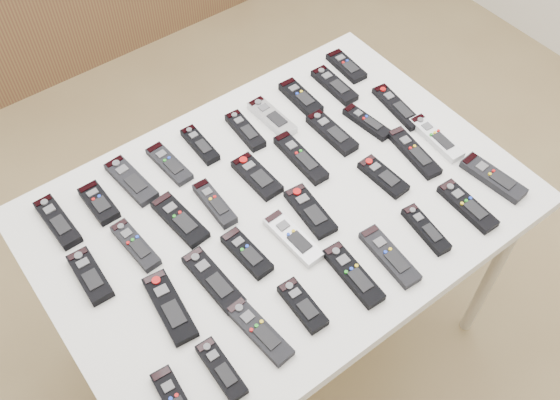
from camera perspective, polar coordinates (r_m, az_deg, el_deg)
ground at (r=2.39m, az=-0.34°, el=-8.51°), size 4.00×4.00×0.00m
table at (r=1.69m, az=-0.00°, el=-1.61°), size 1.25×0.88×0.78m
remote_0 at (r=1.70m, az=-19.66°, el=-1.89°), size 0.06×0.18×0.02m
remote_1 at (r=1.70m, az=-16.22°, el=-0.26°), size 0.06×0.14×0.02m
remote_2 at (r=1.73m, az=-13.45°, el=1.73°), size 0.07×0.19×0.02m
remote_3 at (r=1.75m, az=-10.09°, el=3.27°), size 0.06×0.17×0.02m
remote_4 at (r=1.78m, az=-7.33°, el=5.02°), size 0.04×0.15×0.02m
remote_5 at (r=1.81m, az=-3.20°, el=6.35°), size 0.05×0.16×0.02m
remote_6 at (r=1.84m, az=-0.75°, el=7.54°), size 0.06×0.17×0.02m
remote_7 at (r=1.90m, az=1.90°, el=9.32°), size 0.06×0.16×0.02m
remote_8 at (r=1.95m, az=4.98°, el=10.41°), size 0.06×0.17×0.02m
remote_9 at (r=2.02m, az=6.07°, el=12.07°), size 0.06×0.15×0.02m
remote_10 at (r=1.58m, az=-16.98°, el=-6.65°), size 0.06×0.16×0.02m
remote_11 at (r=1.60m, az=-13.07°, el=-4.04°), size 0.06×0.17×0.02m
remote_12 at (r=1.62m, az=-9.14°, el=-1.78°), size 0.08×0.18×0.02m
remote_13 at (r=1.64m, az=-5.99°, el=-0.32°), size 0.05×0.16×0.02m
remote_14 at (r=1.69m, az=-2.13°, el=2.17°), size 0.07×0.16×0.02m
remote_15 at (r=1.73m, az=1.89°, el=3.88°), size 0.05×0.20×0.02m
remote_16 at (r=1.81m, az=4.76°, el=6.16°), size 0.05×0.18×0.02m
remote_17 at (r=1.85m, az=7.93°, el=7.05°), size 0.06×0.16×0.02m
remote_18 at (r=1.91m, az=10.65°, el=8.36°), size 0.07×0.20×0.02m
remote_19 at (r=1.49m, az=-10.04°, el=-9.60°), size 0.08×0.20×0.02m
remote_20 at (r=1.51m, az=-6.12°, el=-7.28°), size 0.06×0.19×0.02m
remote_21 at (r=1.55m, az=-3.06°, el=-4.88°), size 0.06×0.15×0.02m
remote_22 at (r=1.57m, az=1.20°, el=-3.48°), size 0.06×0.18×0.02m
remote_23 at (r=1.62m, az=2.78°, el=-1.02°), size 0.08×0.17×0.02m
remote_24 at (r=1.71m, az=9.41°, el=2.13°), size 0.06×0.15×0.02m
remote_25 at (r=1.79m, az=12.14°, el=4.27°), size 0.07×0.20×0.02m
remote_26 at (r=1.84m, az=14.08°, el=5.53°), size 0.06×0.19×0.02m
remote_28 at (r=1.41m, az=-5.39°, el=-15.16°), size 0.05×0.15×0.02m
remote_29 at (r=1.44m, az=-1.91°, el=-11.89°), size 0.07×0.19×0.02m
remote_30 at (r=1.47m, az=2.08°, el=-9.61°), size 0.06×0.14×0.02m
remote_31 at (r=1.52m, az=6.70°, el=-6.80°), size 0.06×0.19×0.02m
remote_32 at (r=1.56m, az=9.98°, el=-5.08°), size 0.06×0.19×0.02m
remote_33 at (r=1.63m, az=13.19°, el=-2.64°), size 0.06×0.16×0.02m
remote_34 at (r=1.70m, az=16.76°, el=-0.54°), size 0.06×0.18×0.02m
remote_35 at (r=1.78m, az=18.91°, el=1.94°), size 0.07×0.19×0.02m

